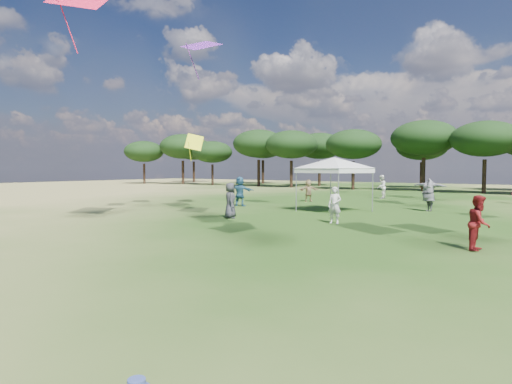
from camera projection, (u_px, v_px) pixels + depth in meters
tent_left at (334, 160)px, 23.29m from camera, size 6.09×6.09×3.27m
festival_crowd at (464, 196)px, 23.35m from camera, size 28.87×23.88×1.86m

